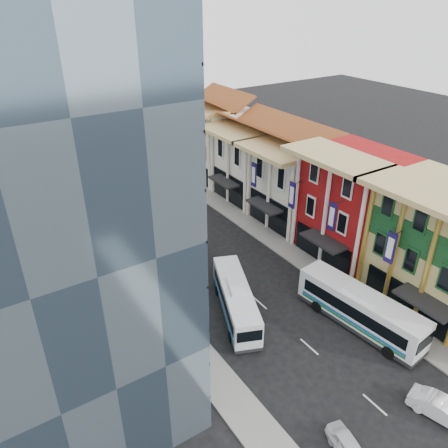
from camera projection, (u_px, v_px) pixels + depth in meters
ground at (386, 415)px, 31.24m from camera, size 200.00×200.00×0.00m
sidewalk_right at (281, 246)px, 51.48m from camera, size 3.00×90.00×0.15m
sidewalk_left at (149, 294)px, 43.37m from camera, size 3.00×90.00×0.15m
shophouse_red at (353, 205)px, 47.59m from camera, size 8.00×10.00×12.00m
shophouse_cream_near at (295, 184)px, 55.07m from camera, size 8.00×9.00×10.00m
shophouse_cream_mid at (253, 163)px, 61.70m from camera, size 8.00×9.00×10.00m
shophouse_cream_far at (214, 140)px, 69.20m from camera, size 8.00×12.00×11.00m
office_tower at (35, 185)px, 29.96m from camera, size 12.00×26.00×30.00m
office_block_far at (14, 180)px, 51.22m from camera, size 10.00×18.00×14.00m
bus_left_near at (236, 299)px, 40.08m from camera, size 6.31×10.78×3.41m
bus_left_far at (186, 245)px, 48.79m from camera, size 4.73×9.81×3.07m
bus_right at (360, 308)px, 38.60m from camera, size 4.14×12.33×3.88m
sedan_left at (349, 448)px, 28.25m from camera, size 2.35×4.11×1.31m
sedan_right at (443, 410)px, 30.72m from camera, size 2.82×4.90×1.53m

